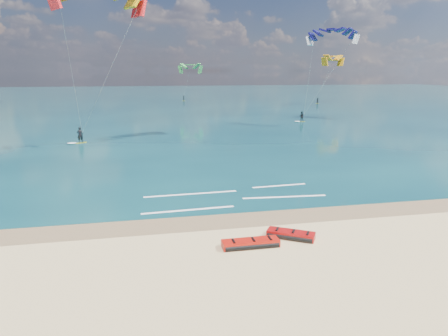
# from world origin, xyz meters

# --- Properties ---
(ground) EXTENTS (320.00, 320.00, 0.00)m
(ground) POSITION_xyz_m (0.00, 40.00, 0.00)
(ground) COLOR tan
(ground) RESTS_ON ground
(wet_sand_strip) EXTENTS (320.00, 2.40, 0.01)m
(wet_sand_strip) POSITION_xyz_m (0.00, 3.00, 0.00)
(wet_sand_strip) COLOR brown
(wet_sand_strip) RESTS_ON ground
(sea) EXTENTS (320.00, 200.00, 0.04)m
(sea) POSITION_xyz_m (0.00, 104.00, 0.02)
(sea) COLOR #0A303A
(sea) RESTS_ON ground
(packed_kite_left) EXTENTS (2.89, 1.08, 0.39)m
(packed_kite_left) POSITION_xyz_m (0.52, -0.48, 0.00)
(packed_kite_left) COLOR red
(packed_kite_left) RESTS_ON ground
(packed_kite_mid) EXTENTS (2.71, 2.23, 0.40)m
(packed_kite_mid) POSITION_xyz_m (2.73, 0.11, 0.00)
(packed_kite_mid) COLOR #A50C0B
(packed_kite_mid) RESTS_ON ground
(kitesurfer_main) EXTENTS (11.22, 10.18, 17.37)m
(kitesurfer_main) POSITION_xyz_m (-9.39, 26.26, 8.84)
(kitesurfer_main) COLOR #E2F11C
(kitesurfer_main) RESTS_ON sea
(kitesurfer_far) EXTENTS (8.05, 8.49, 15.21)m
(kitesurfer_far) POSITION_xyz_m (21.82, 40.83, 7.88)
(kitesurfer_far) COLOR #C6CD1E
(kitesurfer_far) RESTS_ON sea
(shoreline_foam) EXTENTS (11.92, 4.35, 0.01)m
(shoreline_foam) POSITION_xyz_m (1.32, 6.97, 0.05)
(shoreline_foam) COLOR white
(shoreline_foam) RESTS_ON ground
(distant_kites) EXTENTS (91.93, 21.46, 11.53)m
(distant_kites) POSITION_xyz_m (0.07, 84.23, 5.43)
(distant_kites) COLOR orange
(distant_kites) RESTS_ON ground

